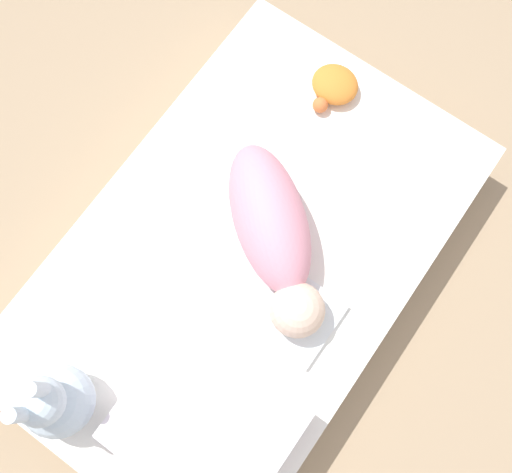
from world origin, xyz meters
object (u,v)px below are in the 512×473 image
at_px(swaddled_baby, 274,233).
at_px(turtle_plush, 334,86).
at_px(pillow, 206,424).
at_px(bunny_plush, 54,401).

distance_m(swaddled_baby, turtle_plush, 0.47).
xyz_separation_m(pillow, turtle_plush, (-0.91, -0.24, -0.02)).
bearing_deg(pillow, bunny_plush, -63.46).
height_order(bunny_plush, turtle_plush, bunny_plush).
height_order(swaddled_baby, bunny_plush, bunny_plush).
relative_size(swaddled_baby, bunny_plush, 1.44).
distance_m(bunny_plush, turtle_plush, 1.07).
height_order(swaddled_baby, turtle_plush, swaddled_baby).
distance_m(swaddled_baby, pillow, 0.48).
height_order(pillow, turtle_plush, pillow).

